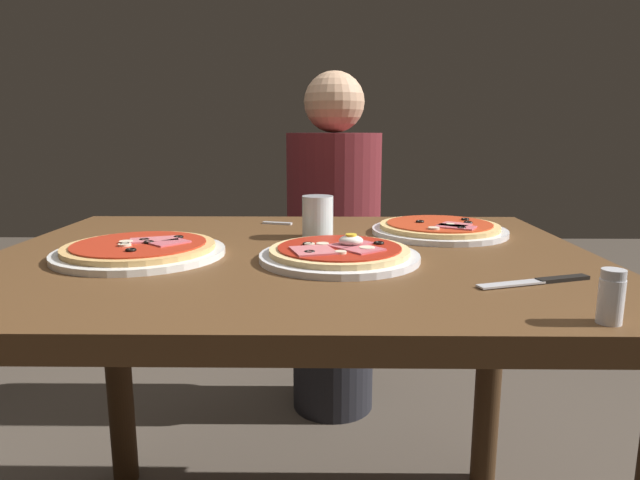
{
  "coord_description": "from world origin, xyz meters",
  "views": [
    {
      "loc": [
        0.07,
        -1.03,
        0.99
      ],
      "look_at": [
        0.05,
        -0.03,
        0.79
      ],
      "focal_mm": 30.69,
      "sensor_mm": 36.0,
      "label": 1
    }
  ],
  "objects_px": {
    "pizza_foreground": "(340,254)",
    "water_glass_near": "(318,220)",
    "fork": "(288,224)",
    "salt_shaker": "(611,297)",
    "dining_table": "(293,310)",
    "pizza_across_left": "(140,250)",
    "diner_person": "(333,256)",
    "knife": "(542,281)",
    "pizza_across_right": "(439,229)"
  },
  "relations": [
    {
      "from": "diner_person",
      "to": "dining_table",
      "type": "bearing_deg",
      "value": 83.85
    },
    {
      "from": "diner_person",
      "to": "pizza_across_left",
      "type": "bearing_deg",
      "value": 66.83
    },
    {
      "from": "pizza_foreground",
      "to": "water_glass_near",
      "type": "xyz_separation_m",
      "value": [
        -0.04,
        0.21,
        0.03
      ]
    },
    {
      "from": "knife",
      "to": "dining_table",
      "type": "bearing_deg",
      "value": 151.51
    },
    {
      "from": "pizza_foreground",
      "to": "salt_shaker",
      "type": "bearing_deg",
      "value": -45.42
    },
    {
      "from": "pizza_foreground",
      "to": "knife",
      "type": "height_order",
      "value": "pizza_foreground"
    },
    {
      "from": "dining_table",
      "to": "pizza_across_left",
      "type": "bearing_deg",
      "value": -171.72
    },
    {
      "from": "salt_shaker",
      "to": "diner_person",
      "type": "height_order",
      "value": "diner_person"
    },
    {
      "from": "pizza_foreground",
      "to": "water_glass_near",
      "type": "relative_size",
      "value": 3.16
    },
    {
      "from": "fork",
      "to": "pizza_across_left",
      "type": "bearing_deg",
      "value": -125.59
    },
    {
      "from": "pizza_across_left",
      "to": "water_glass_near",
      "type": "xyz_separation_m",
      "value": [
        0.33,
        0.18,
        0.03
      ]
    },
    {
      "from": "salt_shaker",
      "to": "diner_person",
      "type": "distance_m",
      "value": 1.28
    },
    {
      "from": "pizza_across_left",
      "to": "diner_person",
      "type": "height_order",
      "value": "diner_person"
    },
    {
      "from": "salt_shaker",
      "to": "diner_person",
      "type": "relative_size",
      "value": 0.06
    },
    {
      "from": "pizza_across_left",
      "to": "fork",
      "type": "relative_size",
      "value": 2.0
    },
    {
      "from": "pizza_across_left",
      "to": "diner_person",
      "type": "xyz_separation_m",
      "value": [
        0.37,
        0.87,
        -0.21
      ]
    },
    {
      "from": "pizza_across_right",
      "to": "fork",
      "type": "bearing_deg",
      "value": 161.37
    },
    {
      "from": "water_glass_near",
      "to": "knife",
      "type": "height_order",
      "value": "water_glass_near"
    },
    {
      "from": "dining_table",
      "to": "diner_person",
      "type": "bearing_deg",
      "value": 83.85
    },
    {
      "from": "pizza_across_right",
      "to": "knife",
      "type": "relative_size",
      "value": 1.58
    },
    {
      "from": "pizza_across_right",
      "to": "salt_shaker",
      "type": "bearing_deg",
      "value": -81.51
    },
    {
      "from": "knife",
      "to": "pizza_across_left",
      "type": "bearing_deg",
      "value": 165.6
    },
    {
      "from": "dining_table",
      "to": "pizza_across_right",
      "type": "height_order",
      "value": "pizza_across_right"
    },
    {
      "from": "dining_table",
      "to": "salt_shaker",
      "type": "height_order",
      "value": "salt_shaker"
    },
    {
      "from": "fork",
      "to": "pizza_across_right",
      "type": "bearing_deg",
      "value": -18.63
    },
    {
      "from": "pizza_foreground",
      "to": "water_glass_near",
      "type": "height_order",
      "value": "water_glass_near"
    },
    {
      "from": "dining_table",
      "to": "diner_person",
      "type": "distance_m",
      "value": 0.83
    },
    {
      "from": "fork",
      "to": "dining_table",
      "type": "bearing_deg",
      "value": -84.27
    },
    {
      "from": "pizza_across_right",
      "to": "fork",
      "type": "distance_m",
      "value": 0.37
    },
    {
      "from": "dining_table",
      "to": "diner_person",
      "type": "height_order",
      "value": "diner_person"
    },
    {
      "from": "pizza_foreground",
      "to": "pizza_across_right",
      "type": "bearing_deg",
      "value": 48.41
    },
    {
      "from": "pizza_across_right",
      "to": "dining_table",
      "type": "bearing_deg",
      "value": -149.22
    },
    {
      "from": "pizza_foreground",
      "to": "pizza_across_right",
      "type": "height_order",
      "value": "pizza_foreground"
    },
    {
      "from": "dining_table",
      "to": "knife",
      "type": "bearing_deg",
      "value": -28.49
    },
    {
      "from": "knife",
      "to": "diner_person",
      "type": "height_order",
      "value": "diner_person"
    },
    {
      "from": "dining_table",
      "to": "water_glass_near",
      "type": "distance_m",
      "value": 0.22
    },
    {
      "from": "knife",
      "to": "salt_shaker",
      "type": "xyz_separation_m",
      "value": [
        0.01,
        -0.18,
        0.03
      ]
    },
    {
      "from": "pizza_foreground",
      "to": "fork",
      "type": "bearing_deg",
      "value": 107.48
    },
    {
      "from": "salt_shaker",
      "to": "water_glass_near",
      "type": "bearing_deg",
      "value": 124.0
    },
    {
      "from": "pizza_across_right",
      "to": "knife",
      "type": "distance_m",
      "value": 0.41
    },
    {
      "from": "fork",
      "to": "salt_shaker",
      "type": "distance_m",
      "value": 0.83
    },
    {
      "from": "water_glass_near",
      "to": "pizza_across_right",
      "type": "bearing_deg",
      "value": 9.95
    },
    {
      "from": "pizza_across_left",
      "to": "diner_person",
      "type": "relative_size",
      "value": 0.26
    },
    {
      "from": "pizza_foreground",
      "to": "pizza_across_right",
      "type": "xyz_separation_m",
      "value": [
        0.23,
        0.26,
        -0.0
      ]
    },
    {
      "from": "pizza_across_right",
      "to": "knife",
      "type": "xyz_separation_m",
      "value": [
        0.08,
        -0.41,
        -0.01
      ]
    },
    {
      "from": "water_glass_near",
      "to": "pizza_across_left",
      "type": "bearing_deg",
      "value": -150.71
    },
    {
      "from": "pizza_across_left",
      "to": "water_glass_near",
      "type": "height_order",
      "value": "water_glass_near"
    },
    {
      "from": "pizza_foreground",
      "to": "diner_person",
      "type": "xyz_separation_m",
      "value": [
        0.0,
        0.89,
        -0.21
      ]
    },
    {
      "from": "pizza_across_right",
      "to": "diner_person",
      "type": "xyz_separation_m",
      "value": [
        -0.23,
        0.63,
        -0.21
      ]
    },
    {
      "from": "pizza_foreground",
      "to": "pizza_across_left",
      "type": "relative_size",
      "value": 0.92
    }
  ]
}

